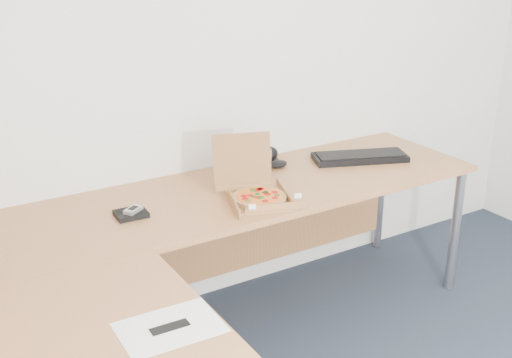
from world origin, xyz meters
TOP-DOWN VIEW (x-y plane):
  - desk at (-0.82, 0.97)m, footprint 2.50×2.20m
  - pizza_box at (-0.46, 1.25)m, footprint 0.27×0.31m
  - drinking_glass at (-0.22, 1.56)m, footprint 0.06×0.06m
  - keyboard at (0.29, 1.43)m, footprint 0.52×0.34m
  - mouse at (-0.15, 1.56)m, footprint 0.12×0.09m
  - wallet at (-1.01, 1.38)m, footprint 0.14×0.12m
  - phone at (-1.00, 1.37)m, footprint 0.10×0.08m
  - paper_sheet at (-1.21, 0.54)m, footprint 0.32×0.23m
  - dome_speaker at (-0.12, 1.68)m, footprint 0.09×0.09m

SIDE VIEW (x-z plane):
  - desk at x=-0.82m, z-range 0.34..1.07m
  - paper_sheet at x=-1.21m, z-range 0.73..0.73m
  - wallet at x=-1.01m, z-range 0.73..0.75m
  - keyboard at x=0.29m, z-range 0.73..0.76m
  - mouse at x=-0.15m, z-range 0.73..0.77m
  - phone at x=-1.00m, z-range 0.75..0.77m
  - pizza_box at x=-0.46m, z-range 0.63..0.90m
  - dome_speaker at x=-0.12m, z-range 0.73..0.81m
  - drinking_glass at x=-0.22m, z-range 0.73..0.84m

